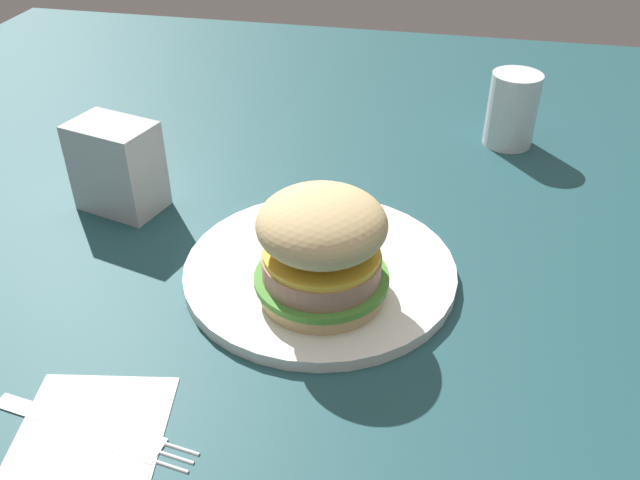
{
  "coord_description": "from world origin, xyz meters",
  "views": [
    {
      "loc": [
        0.1,
        -0.5,
        0.41
      ],
      "look_at": [
        -0.01,
        0.02,
        0.04
      ],
      "focal_mm": 37.78,
      "sensor_mm": 36.0,
      "label": 1
    }
  ],
  "objects_px": {
    "napkin": "(92,430)",
    "napkin_dispenser": "(117,167)",
    "plate": "(320,270)",
    "fork": "(93,428)",
    "fries_pile": "(315,233)",
    "drink_glass": "(511,114)",
    "sandwich": "(317,246)"
  },
  "relations": [
    {
      "from": "sandwich",
      "to": "drink_glass",
      "type": "bearing_deg",
      "value": 64.69
    },
    {
      "from": "napkin",
      "to": "plate",
      "type": "bearing_deg",
      "value": 60.11
    },
    {
      "from": "fries_pile",
      "to": "napkin_dispenser",
      "type": "relative_size",
      "value": 1.08
    },
    {
      "from": "napkin",
      "to": "napkin_dispenser",
      "type": "bearing_deg",
      "value": 111.19
    },
    {
      "from": "fries_pile",
      "to": "drink_glass",
      "type": "distance_m",
      "value": 0.35
    },
    {
      "from": "plate",
      "to": "napkin_dispenser",
      "type": "bearing_deg",
      "value": 161.86
    },
    {
      "from": "plate",
      "to": "sandwich",
      "type": "xyz_separation_m",
      "value": [
        0.01,
        -0.04,
        0.06
      ]
    },
    {
      "from": "drink_glass",
      "to": "napkin",
      "type": "bearing_deg",
      "value": -119.27
    },
    {
      "from": "plate",
      "to": "sandwich",
      "type": "height_order",
      "value": "sandwich"
    },
    {
      "from": "fork",
      "to": "napkin_dispenser",
      "type": "bearing_deg",
      "value": 111.44
    },
    {
      "from": "plate",
      "to": "drink_glass",
      "type": "relative_size",
      "value": 2.76
    },
    {
      "from": "fries_pile",
      "to": "fork",
      "type": "bearing_deg",
      "value": -112.16
    },
    {
      "from": "sandwich",
      "to": "fork",
      "type": "height_order",
      "value": "sandwich"
    },
    {
      "from": "drink_glass",
      "to": "fries_pile",
      "type": "bearing_deg",
      "value": -125.04
    },
    {
      "from": "sandwich",
      "to": "napkin_dispenser",
      "type": "distance_m",
      "value": 0.28
    },
    {
      "from": "plate",
      "to": "fork",
      "type": "bearing_deg",
      "value": -119.56
    },
    {
      "from": "napkin",
      "to": "napkin_dispenser",
      "type": "distance_m",
      "value": 0.33
    },
    {
      "from": "plate",
      "to": "napkin_dispenser",
      "type": "distance_m",
      "value": 0.26
    },
    {
      "from": "drink_glass",
      "to": "plate",
      "type": "bearing_deg",
      "value": -118.86
    },
    {
      "from": "napkin",
      "to": "fork",
      "type": "height_order",
      "value": "fork"
    },
    {
      "from": "plate",
      "to": "drink_glass",
      "type": "height_order",
      "value": "drink_glass"
    },
    {
      "from": "fries_pile",
      "to": "fork",
      "type": "relative_size",
      "value": 0.63
    },
    {
      "from": "napkin",
      "to": "drink_glass",
      "type": "bearing_deg",
      "value": 60.73
    },
    {
      "from": "plate",
      "to": "drink_glass",
      "type": "bearing_deg",
      "value": 61.14
    },
    {
      "from": "fork",
      "to": "napkin_dispenser",
      "type": "relative_size",
      "value": 1.71
    },
    {
      "from": "plate",
      "to": "napkin",
      "type": "bearing_deg",
      "value": -119.89
    },
    {
      "from": "drink_glass",
      "to": "napkin_dispenser",
      "type": "relative_size",
      "value": 0.95
    },
    {
      "from": "plate",
      "to": "napkin_dispenser",
      "type": "height_order",
      "value": "napkin_dispenser"
    },
    {
      "from": "fries_pile",
      "to": "drink_glass",
      "type": "bearing_deg",
      "value": 54.96
    },
    {
      "from": "plate",
      "to": "napkin",
      "type": "distance_m",
      "value": 0.26
    },
    {
      "from": "drink_glass",
      "to": "napkin_dispenser",
      "type": "xyz_separation_m",
      "value": [
        -0.43,
        -0.25,
        0.01
      ]
    },
    {
      "from": "napkin",
      "to": "drink_glass",
      "type": "distance_m",
      "value": 0.64
    }
  ]
}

